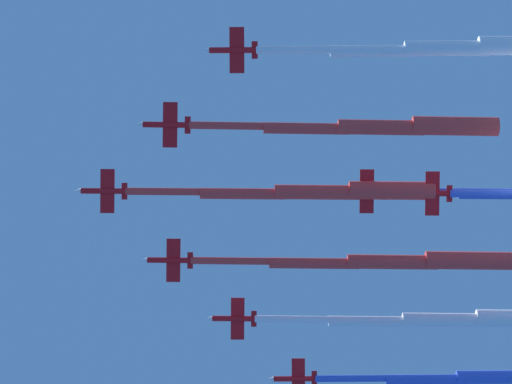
% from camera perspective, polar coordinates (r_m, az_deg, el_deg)
% --- Properties ---
extents(jet_lead, '(68.56, 9.47, 4.49)m').
position_cam_1_polar(jet_lead, '(222.01, 3.12, 0.02)').
color(jet_lead, red).
extents(jet_port_inner, '(66.98, 9.01, 4.42)m').
position_cam_1_polar(jet_port_inner, '(217.06, 6.21, 3.19)').
color(jet_port_inner, red).
extents(jet_starboard_inner, '(72.49, 9.47, 4.47)m').
position_cam_1_polar(jet_starboard_inner, '(227.24, 6.82, -3.39)').
color(jet_starboard_inner, red).
extents(jet_port_mid, '(65.81, 10.24, 4.44)m').
position_cam_1_polar(jet_port_mid, '(216.47, 9.40, 6.97)').
color(jet_port_mid, red).
extents(jet_starboard_mid, '(70.86, 9.47, 4.43)m').
position_cam_1_polar(jet_starboard_mid, '(236.75, 9.34, -6.17)').
color(jet_starboard_mid, red).
extents(jet_starboard_outer, '(69.38, 10.53, 4.43)m').
position_cam_1_polar(jet_starboard_outer, '(245.06, 11.80, -8.81)').
color(jet_starboard_outer, red).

